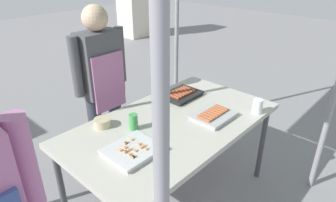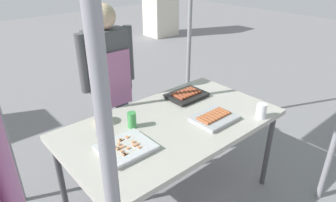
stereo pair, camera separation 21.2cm
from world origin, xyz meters
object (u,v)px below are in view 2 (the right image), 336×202
tray_meat_skewers (126,148)px  drink_cup_by_wok (132,120)px  stall_table (172,128)px  tray_grilled_sausages (214,118)px  condiment_bowl (103,119)px  tray_pork_links (187,95)px  vendor_woman (109,78)px  drink_cup_near_edge (261,111)px

tray_meat_skewers → drink_cup_by_wok: bearing=47.0°
stall_table → tray_grilled_sausages: bearing=-36.9°
drink_cup_by_wok → condiment_bowl: bearing=123.1°
stall_table → condiment_bowl: condiment_bowl is taller
stall_table → tray_pork_links: tray_pork_links is taller
tray_pork_links → vendor_woman: vendor_woman is taller
tray_meat_skewers → condiment_bowl: size_ratio=2.69×
tray_grilled_sausages → condiment_bowl: (-0.63, 0.51, 0.01)m
drink_cup_by_wok → tray_meat_skewers: bearing=-133.0°
drink_cup_by_wok → vendor_woman: vendor_woman is taller
condiment_bowl → drink_cup_by_wok: bearing=-56.9°
stall_table → tray_pork_links: (0.36, 0.23, 0.07)m
stall_table → vendor_woman: size_ratio=1.06×
stall_table → drink_cup_by_wok: bearing=153.7°
condiment_bowl → tray_pork_links: bearing=-7.1°
tray_grilled_sausages → tray_meat_skewers: (-0.70, 0.11, -0.00)m
condiment_bowl → tray_grilled_sausages: bearing=-38.6°
stall_table → condiment_bowl: size_ratio=13.38×
stall_table → vendor_woman: 0.78m
tray_pork_links → drink_cup_near_edge: size_ratio=2.88×
vendor_woman → drink_cup_near_edge: bearing=118.0°
tray_meat_skewers → tray_pork_links: 0.87m
drink_cup_near_edge → vendor_woman: vendor_woman is taller
drink_cup_near_edge → stall_table: bearing=144.1°
tray_meat_skewers → drink_cup_by_wok: (0.19, 0.20, 0.04)m
tray_grilled_sausages → drink_cup_by_wok: size_ratio=2.68×
condiment_bowl → vendor_woman: size_ratio=0.08×
tray_meat_skewers → stall_table: bearing=8.8°
tray_grilled_sausages → drink_cup_by_wok: bearing=148.3°
tray_grilled_sausages → stall_table: bearing=143.1°
drink_cup_by_wok → tray_pork_links: bearing=8.8°
tray_pork_links → condiment_bowl: condiment_bowl is taller
condiment_bowl → vendor_woman: vendor_woman is taller
drink_cup_by_wok → vendor_woman: size_ratio=0.08×
stall_table → drink_cup_near_edge: size_ratio=14.04×
tray_meat_skewers → vendor_woman: size_ratio=0.21×
tray_grilled_sausages → condiment_bowl: condiment_bowl is taller
stall_table → tray_meat_skewers: tray_meat_skewers is taller
tray_meat_skewers → condiment_bowl: 0.40m
drink_cup_by_wok → vendor_woman: 0.66m
tray_meat_skewers → drink_cup_near_edge: size_ratio=2.82×
drink_cup_near_edge → vendor_woman: 1.29m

